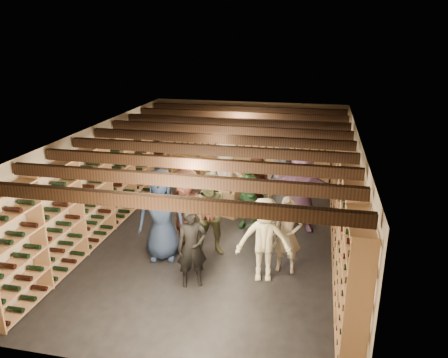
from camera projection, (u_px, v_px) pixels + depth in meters
name	position (u px, v px, depth m)	size (l,w,h in m)	color
ground	(219.00, 239.00, 9.55)	(8.00, 8.00, 0.00)	black
walls	(218.00, 188.00, 9.16)	(5.52, 8.02, 2.40)	tan
ceiling	(218.00, 132.00, 8.77)	(5.50, 8.00, 0.01)	beige
ceiling_joists	(218.00, 139.00, 8.82)	(5.40, 7.12, 0.18)	black
wine_rack_left	(106.00, 185.00, 9.72)	(0.32, 7.50, 2.15)	#AF7E55
wine_rack_right	(344.00, 203.00, 8.68)	(0.32, 7.50, 2.15)	#AF7E55
wine_rack_back	(248.00, 148.00, 12.74)	(4.70, 0.30, 2.15)	#AF7E55
crate_stack_left	(229.00, 200.00, 10.62)	(0.58, 0.49, 0.85)	tan
crate_stack_right	(278.00, 206.00, 10.49)	(0.59, 0.50, 0.68)	tan
crate_loose	(226.00, 203.00, 11.31)	(0.50, 0.33, 0.17)	tan
person_1	(192.00, 248.00, 7.63)	(0.54, 0.35, 1.48)	black
person_2	(212.00, 215.00, 8.69)	(0.83, 0.65, 1.71)	#525937
person_3	(264.00, 240.00, 7.78)	(1.02, 0.59, 1.58)	beige
person_5	(186.00, 210.00, 8.81)	(1.66, 0.53, 1.79)	brown
person_6	(161.00, 215.00, 8.51)	(0.91, 0.59, 1.86)	#1D2B49
person_7	(287.00, 235.00, 8.09)	(0.54, 0.35, 1.48)	gray
person_8	(258.00, 188.00, 10.36)	(0.77, 0.60, 1.58)	#462117
person_9	(225.00, 179.00, 10.47)	(1.22, 0.70, 1.89)	beige
person_10	(248.00, 196.00, 9.91)	(0.91, 0.38, 1.55)	#274D2B
person_11	(301.00, 190.00, 9.80)	(1.74, 0.55, 1.87)	slate
person_12	(282.00, 185.00, 10.21)	(0.89, 0.58, 1.82)	#36363B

